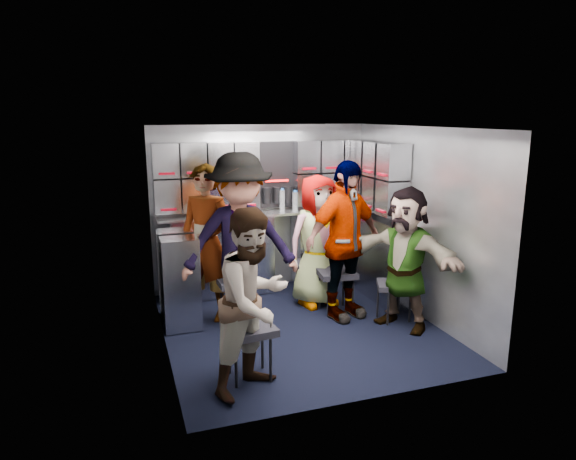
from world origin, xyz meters
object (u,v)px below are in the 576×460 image
object	(u,v)px
jump_seat_mid_left	(237,283)
jump_seat_near_right	(394,287)
jump_seat_center	(312,266)
attendant_arc_e	(405,258)
attendant_arc_a	(254,301)
attendant_arc_c	(318,241)
jump_seat_near_left	(249,332)
attendant_standing	(207,243)
attendant_arc_b	(240,243)
attendant_arc_d	(344,241)
jump_seat_mid_right	(336,275)

from	to	relation	value
jump_seat_mid_left	jump_seat_near_right	xyz separation A→B (m)	(1.64, -0.51, -0.06)
jump_seat_center	attendant_arc_e	bearing A→B (deg)	-60.88
jump_seat_center	attendant_arc_a	size ratio (longest dim) A/B	0.30
jump_seat_center	attendant_arc_c	xyz separation A→B (m)	(-0.00, -0.18, 0.37)
jump_seat_near_left	jump_seat_near_right	bearing A→B (deg)	21.98
jump_seat_near_right	attendant_arc_e	bearing A→B (deg)	-90.00
attendant_standing	attendant_arc_b	world-z (taller)	attendant_arc_b
attendant_arc_b	attendant_arc_c	distance (m)	1.12
attendant_arc_e	jump_seat_near_left	bearing A→B (deg)	-101.40
jump_seat_near_left	attendant_arc_a	xyz separation A→B (m)	(0.00, -0.18, 0.34)
jump_seat_near_left	jump_seat_mid_left	size ratio (longest dim) A/B	0.97
jump_seat_near_left	attendant_arc_a	bearing A→B (deg)	-90.00
jump_seat_mid_left	attendant_arc_b	bearing A→B (deg)	-90.00
jump_seat_center	jump_seat_near_right	world-z (taller)	jump_seat_center
jump_seat_center	attendant_arc_a	bearing A→B (deg)	-123.37
jump_seat_center	attendant_arc_d	distance (m)	0.82
jump_seat_mid_left	attendant_arc_e	size ratio (longest dim) A/B	0.33
jump_seat_near_right	attendant_arc_b	bearing A→B (deg)	168.62
attendant_standing	jump_seat_near_left	bearing A→B (deg)	-50.67
jump_seat_center	attendant_standing	size ratio (longest dim) A/B	0.27
jump_seat_mid_right	jump_seat_near_right	bearing A→B (deg)	-41.67
jump_seat_mid_left	attendant_arc_e	bearing A→B (deg)	-22.83
jump_seat_near_left	attendant_arc_a	size ratio (longest dim) A/B	0.31
attendant_arc_a	jump_seat_mid_left	bearing A→B (deg)	50.29
jump_seat_center	attendant_standing	distance (m)	1.39
attendant_arc_a	attendant_arc_c	bearing A→B (deg)	21.47
jump_seat_mid_left	jump_seat_near_right	distance (m)	1.72
attendant_arc_b	attendant_arc_e	distance (m)	1.73
jump_seat_near_left	attendant_arc_c	bearing A→B (deg)	50.67
jump_seat_center	jump_seat_mid_right	xyz separation A→B (m)	(0.12, -0.48, 0.02)
attendant_arc_a	attendant_arc_c	xyz separation A→B (m)	(1.21, 1.66, 0.01)
jump_seat_mid_right	attendant_arc_d	bearing A→B (deg)	-90.00
attendant_arc_a	attendant_arc_b	xyz separation A→B (m)	(0.18, 1.25, 0.17)
jump_seat_center	attendant_arc_c	distance (m)	0.41
jump_seat_mid_left	jump_seat_center	size ratio (longest dim) A/B	1.07
jump_seat_near_left	attendant_arc_d	xyz separation A→B (m)	(1.33, 1.00, 0.45)
jump_seat_mid_left	attendant_standing	world-z (taller)	attendant_standing
attendant_arc_d	jump_seat_mid_left	bearing A→B (deg)	149.34
jump_seat_near_left	jump_seat_center	distance (m)	2.05
jump_seat_center	attendant_arc_c	bearing A→B (deg)	-90.00
attendant_arc_d	attendant_arc_b	bearing A→B (deg)	158.18
jump_seat_mid_left	attendant_arc_d	size ratio (longest dim) A/B	0.28
jump_seat_center	attendant_standing	xyz separation A→B (m)	(-1.31, -0.19, 0.45)
attendant_arc_c	attendant_arc_b	bearing A→B (deg)	-166.04
jump_seat_near_right	attendant_arc_e	size ratio (longest dim) A/B	0.31
jump_seat_center	jump_seat_near_right	xyz separation A→B (m)	(0.61, -0.92, -0.03)
jump_seat_near_left	attendant_arc_b	bearing A→B (deg)	80.25
jump_seat_near_right	attendant_arc_e	xyz separation A→B (m)	(0.00, -0.18, 0.38)
jump_seat_mid_left	jump_seat_mid_right	bearing A→B (deg)	-3.40
jump_seat_mid_right	attendant_arc_d	world-z (taller)	attendant_arc_d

